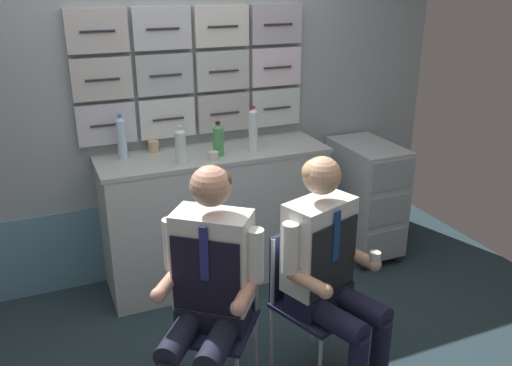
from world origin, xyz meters
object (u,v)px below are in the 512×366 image
at_px(folding_chair_right, 306,286).
at_px(paper_cup_blue, 154,146).
at_px(service_trolley, 365,196).
at_px(folding_chair_left, 219,302).
at_px(crew_member_left, 208,283).
at_px(crew_member_right, 330,265).
at_px(water_bottle_tall, 122,138).

xyz_separation_m(folding_chair_right, paper_cup_blue, (-0.52, 1.31, 0.50)).
xyz_separation_m(service_trolley, paper_cup_blue, (-1.61, 0.27, 0.54)).
relative_size(service_trolley, folding_chair_right, 1.08).
bearing_deg(folding_chair_left, service_trolley, 32.23).
xyz_separation_m(folding_chair_left, folding_chair_right, (0.50, -0.04, 0.00)).
bearing_deg(folding_chair_left, paper_cup_blue, 91.21).
xyz_separation_m(service_trolley, crew_member_left, (-1.68, -1.12, 0.24)).
height_order(service_trolley, folding_chair_left, service_trolley).
distance_m(crew_member_left, paper_cup_blue, 1.42).
bearing_deg(crew_member_right, service_trolley, 49.04).
distance_m(service_trolley, crew_member_left, 2.04).
distance_m(folding_chair_right, water_bottle_tall, 1.57).
height_order(folding_chair_right, water_bottle_tall, water_bottle_tall).
relative_size(folding_chair_left, water_bottle_tall, 2.80).
xyz_separation_m(folding_chair_left, crew_member_right, (0.55, -0.19, 0.20)).
xyz_separation_m(folding_chair_left, paper_cup_blue, (-0.03, 1.27, 0.50)).
bearing_deg(crew_member_left, paper_cup_blue, 87.11).
bearing_deg(paper_cup_blue, folding_chair_left, -88.79).
height_order(service_trolley, paper_cup_blue, paper_cup_blue).
distance_m(folding_chair_right, paper_cup_blue, 1.50).
xyz_separation_m(folding_chair_left, water_bottle_tall, (-0.25, 1.20, 0.61)).
height_order(folding_chair_left, paper_cup_blue, paper_cup_blue).
relative_size(crew_member_left, folding_chair_right, 1.55).
height_order(crew_member_left, paper_cup_blue, crew_member_left).
xyz_separation_m(crew_member_right, water_bottle_tall, (-0.80, 1.39, 0.41)).
xyz_separation_m(service_trolley, crew_member_right, (-1.04, -1.19, 0.23)).
bearing_deg(water_bottle_tall, folding_chair_left, -78.22).
bearing_deg(service_trolley, paper_cup_blue, 170.61).
relative_size(water_bottle_tall, paper_cup_blue, 3.99).
xyz_separation_m(crew_member_left, crew_member_right, (0.65, -0.07, -0.01)).
bearing_deg(water_bottle_tall, crew_member_left, -83.40).
distance_m(crew_member_left, folding_chair_right, 0.63).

